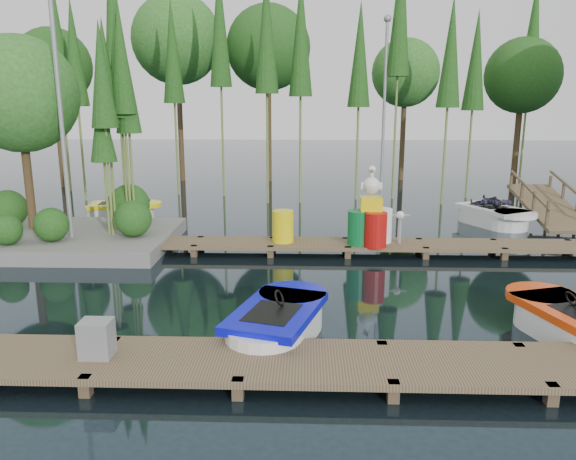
{
  "coord_description": "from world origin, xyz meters",
  "views": [
    {
      "loc": [
        0.95,
        -12.18,
        4.09
      ],
      "look_at": [
        0.5,
        0.5,
        1.1
      ],
      "focal_mm": 35.0,
      "sensor_mm": 36.0,
      "label": 1
    }
  ],
  "objects_px": {
    "island": "(46,132)",
    "utility_cabinet": "(97,339)",
    "yellow_barrel": "(283,226)",
    "drum_cluster": "(372,222)",
    "boat_blue": "(278,324)",
    "boat_red": "(572,325)",
    "boat_yellow_far": "(121,211)"
  },
  "relations": [
    {
      "from": "island",
      "to": "utility_cabinet",
      "type": "height_order",
      "value": "island"
    },
    {
      "from": "yellow_barrel",
      "to": "island",
      "type": "bearing_deg",
      "value": 173.16
    },
    {
      "from": "island",
      "to": "drum_cluster",
      "type": "relative_size",
      "value": 3.23
    },
    {
      "from": "island",
      "to": "yellow_barrel",
      "type": "height_order",
      "value": "island"
    },
    {
      "from": "boat_blue",
      "to": "yellow_barrel",
      "type": "xyz_separation_m",
      "value": [
        -0.15,
        5.62,
        0.46
      ]
    },
    {
      "from": "boat_red",
      "to": "drum_cluster",
      "type": "bearing_deg",
      "value": 101.63
    },
    {
      "from": "boat_blue",
      "to": "drum_cluster",
      "type": "bearing_deg",
      "value": 84.62
    },
    {
      "from": "boat_blue",
      "to": "drum_cluster",
      "type": "xyz_separation_m",
      "value": [
        2.2,
        5.47,
        0.64
      ]
    },
    {
      "from": "yellow_barrel",
      "to": "boat_red",
      "type": "bearing_deg",
      "value": -45.95
    },
    {
      "from": "boat_blue",
      "to": "utility_cabinet",
      "type": "height_order",
      "value": "utility_cabinet"
    },
    {
      "from": "drum_cluster",
      "to": "yellow_barrel",
      "type": "bearing_deg",
      "value": 176.21
    },
    {
      "from": "island",
      "to": "boat_blue",
      "type": "relative_size",
      "value": 2.22
    },
    {
      "from": "island",
      "to": "yellow_barrel",
      "type": "xyz_separation_m",
      "value": [
        6.59,
        -0.79,
        -2.45
      ]
    },
    {
      "from": "island",
      "to": "boat_red",
      "type": "xyz_separation_m",
      "value": [
        11.85,
        -6.23,
        -2.92
      ]
    },
    {
      "from": "boat_blue",
      "to": "utility_cabinet",
      "type": "bearing_deg",
      "value": -135.84
    },
    {
      "from": "boat_yellow_far",
      "to": "drum_cluster",
      "type": "height_order",
      "value": "drum_cluster"
    },
    {
      "from": "boat_yellow_far",
      "to": "utility_cabinet",
      "type": "bearing_deg",
      "value": -62.14
    },
    {
      "from": "boat_blue",
      "to": "boat_red",
      "type": "height_order",
      "value": "boat_blue"
    },
    {
      "from": "boat_blue",
      "to": "yellow_barrel",
      "type": "relative_size",
      "value": 3.54
    },
    {
      "from": "boat_red",
      "to": "drum_cluster",
      "type": "distance_m",
      "value": 6.06
    },
    {
      "from": "boat_red",
      "to": "yellow_barrel",
      "type": "xyz_separation_m",
      "value": [
        -5.26,
        5.44,
        0.46
      ]
    },
    {
      "from": "island",
      "to": "yellow_barrel",
      "type": "relative_size",
      "value": 7.86
    },
    {
      "from": "boat_red",
      "to": "utility_cabinet",
      "type": "height_order",
      "value": "utility_cabinet"
    },
    {
      "from": "boat_red",
      "to": "yellow_barrel",
      "type": "height_order",
      "value": "yellow_barrel"
    },
    {
      "from": "yellow_barrel",
      "to": "drum_cluster",
      "type": "height_order",
      "value": "drum_cluster"
    },
    {
      "from": "boat_red",
      "to": "boat_yellow_far",
      "type": "relative_size",
      "value": 1.09
    },
    {
      "from": "island",
      "to": "boat_blue",
      "type": "xyz_separation_m",
      "value": [
        6.74,
        -6.41,
        -2.91
      ]
    },
    {
      "from": "boat_red",
      "to": "utility_cabinet",
      "type": "bearing_deg",
      "value": 174.21
    },
    {
      "from": "boat_red",
      "to": "boat_blue",
      "type": "bearing_deg",
      "value": 164.86
    },
    {
      "from": "island",
      "to": "utility_cabinet",
      "type": "xyz_separation_m",
      "value": [
        4.11,
        -7.79,
        -2.6
      ]
    },
    {
      "from": "island",
      "to": "drum_cluster",
      "type": "height_order",
      "value": "island"
    },
    {
      "from": "island",
      "to": "drum_cluster",
      "type": "distance_m",
      "value": 9.28
    }
  ]
}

